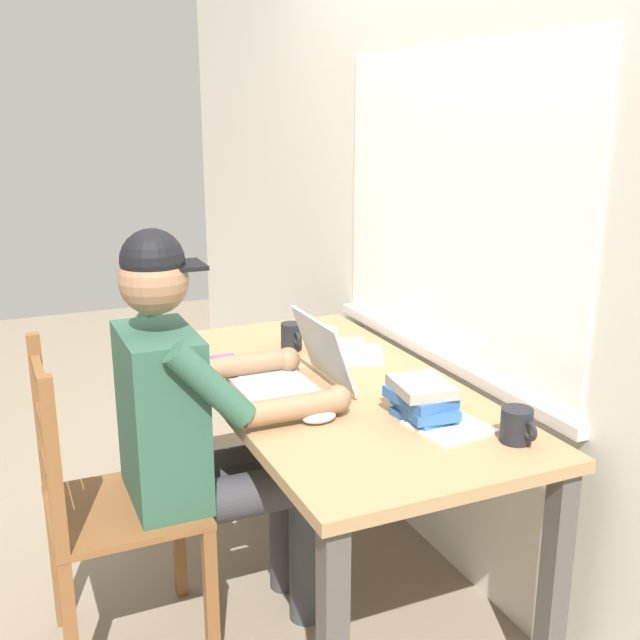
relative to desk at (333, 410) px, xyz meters
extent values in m
plane|color=gray|center=(0.00, 0.00, -0.63)|extent=(8.00, 8.00, 0.00)
cube|color=silver|center=(0.00, 0.45, 0.67)|extent=(6.00, 0.04, 2.60)
cube|color=white|center=(-0.04, 0.43, 0.63)|extent=(1.35, 0.01, 0.98)
cube|color=beige|center=(-0.04, 0.42, 0.11)|extent=(1.41, 0.06, 0.04)
cube|color=#9E7A51|center=(0.00, 0.00, 0.07)|extent=(1.51, 0.75, 0.03)
cube|color=#4C4742|center=(-0.70, -0.32, -0.29)|extent=(0.06, 0.06, 0.68)
cube|color=#4C4742|center=(-0.70, 0.32, -0.29)|extent=(0.06, 0.06, 0.68)
cube|color=#4C4742|center=(0.70, 0.32, -0.29)|extent=(0.06, 0.06, 0.68)
cube|color=#2D5642|center=(0.04, -0.55, 0.09)|extent=(0.34, 0.20, 0.50)
sphere|color=#936B4C|center=(0.04, -0.55, 0.49)|extent=(0.19, 0.19, 0.19)
sphere|color=black|center=(0.04, -0.55, 0.54)|extent=(0.17, 0.17, 0.17)
cube|color=black|center=(0.04, -0.47, 0.52)|extent=(0.13, 0.10, 0.01)
cylinder|color=#38383D|center=(-0.05, -0.35, -0.16)|extent=(0.13, 0.40, 0.13)
cylinder|color=#38383D|center=(0.13, -0.35, -0.16)|extent=(0.13, 0.40, 0.13)
cylinder|color=#38383D|center=(-0.05, -0.15, -0.39)|extent=(0.10, 0.10, 0.47)
cylinder|color=#38383D|center=(0.13, -0.15, -0.39)|extent=(0.10, 0.10, 0.47)
cylinder|color=#2D5642|center=(-0.16, -0.46, 0.24)|extent=(0.10, 0.24, 0.25)
cylinder|color=#936B4C|center=(-0.16, -0.23, 0.14)|extent=(0.07, 0.28, 0.07)
sphere|color=#936B4C|center=(-0.15, -0.09, 0.14)|extent=(0.08, 0.08, 0.08)
cylinder|color=#2D5642|center=(0.24, -0.46, 0.24)|extent=(0.10, 0.24, 0.25)
cylinder|color=#936B4C|center=(0.24, -0.23, 0.14)|extent=(0.07, 0.28, 0.07)
sphere|color=#936B4C|center=(0.23, -0.09, 0.14)|extent=(0.08, 0.08, 0.08)
cube|color=brown|center=(0.04, -0.67, -0.17)|extent=(0.42, 0.42, 0.02)
cube|color=brown|center=(0.23, -0.48, -0.40)|extent=(0.04, 0.04, 0.45)
cube|color=brown|center=(-0.15, -0.48, -0.40)|extent=(0.04, 0.04, 0.45)
cube|color=brown|center=(0.23, -0.86, -0.40)|extent=(0.04, 0.04, 0.45)
cube|color=brown|center=(-0.15, -0.86, -0.40)|extent=(0.04, 0.04, 0.45)
cube|color=brown|center=(0.23, -0.86, 0.08)|extent=(0.04, 0.04, 0.48)
cube|color=brown|center=(-0.15, -0.86, 0.08)|extent=(0.04, 0.04, 0.48)
cube|color=brown|center=(0.04, -0.86, -0.04)|extent=(0.36, 0.02, 0.04)
cube|color=brown|center=(0.04, -0.86, 0.10)|extent=(0.36, 0.02, 0.04)
cube|color=brown|center=(0.04, -0.86, 0.24)|extent=(0.36, 0.02, 0.04)
cube|color=#ADAFB2|center=(0.00, -0.18, 0.10)|extent=(0.33, 0.23, 0.02)
cube|color=silver|center=(0.00, -0.18, 0.11)|extent=(0.29, 0.17, 0.00)
cube|color=#ADAFB2|center=(0.00, -0.03, 0.21)|extent=(0.33, 0.08, 0.21)
cube|color=silver|center=(0.00, -0.03, 0.21)|extent=(0.29, 0.06, 0.18)
ellipsoid|color=#ADAFB2|center=(0.26, -0.16, 0.11)|extent=(0.06, 0.10, 0.03)
cylinder|color=silver|center=(-0.27, 0.09, 0.14)|extent=(0.09, 0.09, 0.10)
torus|color=silver|center=(-0.21, 0.09, 0.15)|extent=(0.05, 0.01, 0.05)
cylinder|color=black|center=(0.58, 0.26, 0.14)|extent=(0.08, 0.08, 0.09)
torus|color=black|center=(0.64, 0.26, 0.14)|extent=(0.05, 0.01, 0.05)
cylinder|color=black|center=(-0.39, 0.01, 0.14)|extent=(0.08, 0.08, 0.10)
torus|color=black|center=(-0.34, 0.01, 0.14)|extent=(0.05, 0.01, 0.05)
cube|color=#2D5B9E|center=(0.36, 0.12, 0.10)|extent=(0.17, 0.14, 0.02)
cube|color=#2D5B9E|center=(0.36, 0.12, 0.13)|extent=(0.20, 0.15, 0.03)
cube|color=#2D5B9E|center=(0.35, 0.11, 0.16)|extent=(0.20, 0.15, 0.03)
cube|color=gray|center=(0.35, 0.11, 0.19)|extent=(0.20, 0.17, 0.03)
cube|color=white|center=(0.44, 0.15, 0.09)|extent=(0.21, 0.21, 0.01)
cube|color=white|center=(-0.32, 0.17, 0.09)|extent=(0.28, 0.27, 0.01)
cube|color=white|center=(-0.22, 0.20, 0.09)|extent=(0.27, 0.25, 0.01)
cube|color=#7A4293|center=(-0.36, -0.24, 0.09)|extent=(0.14, 0.10, 0.00)
camera|label=1|loc=(2.06, -0.96, 0.94)|focal=42.95mm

